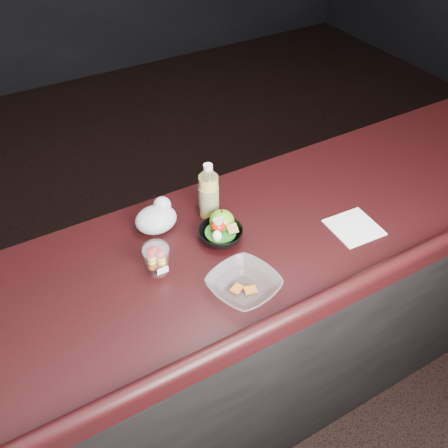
{
  "coord_description": "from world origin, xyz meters",
  "views": [
    {
      "loc": [
        -0.66,
        -0.73,
        2.17
      ],
      "look_at": [
        -0.05,
        0.32,
        1.1
      ],
      "focal_mm": 40.0,
      "sensor_mm": 36.0,
      "label": 1
    }
  ],
  "objects_px": {
    "lemonade_bottle": "(209,195)",
    "snack_bowl": "(220,234)",
    "fruit_cup": "(157,258)",
    "green_apple": "(222,221)",
    "takeout_bowl": "(244,286)"
  },
  "relations": [
    {
      "from": "fruit_cup",
      "to": "green_apple",
      "type": "height_order",
      "value": "fruit_cup"
    },
    {
      "from": "green_apple",
      "to": "snack_bowl",
      "type": "xyz_separation_m",
      "value": [
        -0.03,
        -0.04,
        -0.01
      ]
    },
    {
      "from": "fruit_cup",
      "to": "snack_bowl",
      "type": "height_order",
      "value": "fruit_cup"
    },
    {
      "from": "fruit_cup",
      "to": "takeout_bowl",
      "type": "bearing_deg",
      "value": -47.01
    },
    {
      "from": "lemonade_bottle",
      "to": "green_apple",
      "type": "xyz_separation_m",
      "value": [
        -0.0,
        -0.09,
        -0.05
      ]
    },
    {
      "from": "fruit_cup",
      "to": "takeout_bowl",
      "type": "xyz_separation_m",
      "value": [
        0.19,
        -0.2,
        -0.04
      ]
    },
    {
      "from": "green_apple",
      "to": "takeout_bowl",
      "type": "height_order",
      "value": "green_apple"
    },
    {
      "from": "takeout_bowl",
      "to": "lemonade_bottle",
      "type": "bearing_deg",
      "value": 77.31
    },
    {
      "from": "fruit_cup",
      "to": "green_apple",
      "type": "distance_m",
      "value": 0.28
    },
    {
      "from": "lemonade_bottle",
      "to": "snack_bowl",
      "type": "height_order",
      "value": "lemonade_bottle"
    },
    {
      "from": "snack_bowl",
      "to": "takeout_bowl",
      "type": "bearing_deg",
      "value": -102.36
    },
    {
      "from": "green_apple",
      "to": "takeout_bowl",
      "type": "bearing_deg",
      "value": -106.47
    },
    {
      "from": "lemonade_bottle",
      "to": "snack_bowl",
      "type": "xyz_separation_m",
      "value": [
        -0.03,
        -0.14,
        -0.06
      ]
    },
    {
      "from": "lemonade_bottle",
      "to": "takeout_bowl",
      "type": "bearing_deg",
      "value": -102.69
    },
    {
      "from": "fruit_cup",
      "to": "snack_bowl",
      "type": "bearing_deg",
      "value": 6.65
    }
  ]
}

